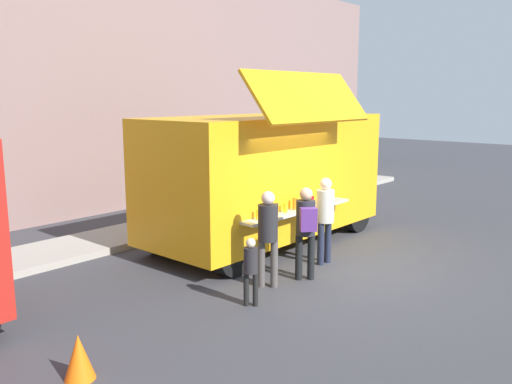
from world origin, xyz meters
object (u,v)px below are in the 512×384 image
object	(u,v)px
food_truck_main	(267,174)
customer_front_ordering	(325,213)
customer_rear_waiting	(268,230)
trash_bin	(286,187)
customer_mid_with_backpack	(306,224)
child_near_queue	(251,266)
traffic_cone_orange	(79,357)

from	to	relation	value
food_truck_main	customer_front_ordering	distance (m)	2.00
food_truck_main	customer_rear_waiting	world-z (taller)	food_truck_main
trash_bin	food_truck_main	bearing A→B (deg)	-148.11
food_truck_main	customer_mid_with_backpack	distance (m)	2.67
trash_bin	child_near_queue	world-z (taller)	child_near_queue
customer_front_ordering	customer_rear_waiting	xyz separation A→B (m)	(-1.73, 0.01, -0.02)
customer_rear_waiting	child_near_queue	world-z (taller)	customer_rear_waiting
customer_front_ordering	customer_mid_with_backpack	xyz separation A→B (m)	(-1.03, -0.28, 0.01)
customer_rear_waiting	child_near_queue	bearing A→B (deg)	167.28
customer_mid_with_backpack	traffic_cone_orange	bearing A→B (deg)	133.99
child_near_queue	customer_rear_waiting	bearing A→B (deg)	-13.98
food_truck_main	customer_front_ordering	size ratio (longest dim) A/B	3.38
food_truck_main	customer_rear_waiting	size ratio (longest dim) A/B	3.43
customer_rear_waiting	customer_front_ordering	bearing A→B (deg)	-35.23
customer_mid_with_backpack	customer_rear_waiting	world-z (taller)	customer_rear_waiting
customer_front_ordering	traffic_cone_orange	bearing A→B (deg)	97.21
traffic_cone_orange	trash_bin	size ratio (longest dim) A/B	0.54
child_near_queue	customer_mid_with_backpack	bearing A→B (deg)	-34.44
traffic_cone_orange	customer_front_ordering	bearing A→B (deg)	2.73
traffic_cone_orange	customer_front_ordering	xyz separation A→B (m)	(5.52, 0.26, 0.74)
food_truck_main	trash_bin	distance (m)	4.52
customer_front_ordering	child_near_queue	xyz separation A→B (m)	(-2.56, -0.32, -0.36)
customer_rear_waiting	child_near_queue	xyz separation A→B (m)	(-0.82, -0.33, -0.35)
food_truck_main	customer_rear_waiting	xyz separation A→B (m)	(-2.21, -1.85, -0.55)
trash_bin	customer_rear_waiting	xyz separation A→B (m)	(-5.95, -4.18, 0.49)
food_truck_main	traffic_cone_orange	distance (m)	6.49
customer_mid_with_backpack	customer_front_ordering	bearing A→B (deg)	-30.68
trash_bin	customer_rear_waiting	distance (m)	7.28
customer_front_ordering	trash_bin	bearing A→B (deg)	-40.68
customer_mid_with_backpack	customer_rear_waiting	distance (m)	0.76
child_near_queue	trash_bin	bearing A→B (deg)	-2.41
food_truck_main	customer_mid_with_backpack	size ratio (longest dim) A/B	3.44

